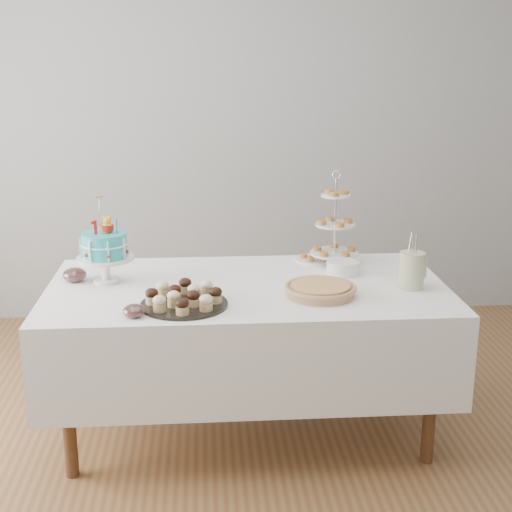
{
  "coord_description": "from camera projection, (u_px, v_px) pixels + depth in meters",
  "views": [
    {
      "loc": [
        -0.2,
        -2.97,
        1.85
      ],
      "look_at": [
        0.04,
        0.3,
        0.92
      ],
      "focal_mm": 50.0,
      "sensor_mm": 36.0,
      "label": 1
    }
  ],
  "objects": [
    {
      "name": "tiered_stand",
      "position": [
        335.0,
        225.0,
        3.75
      ],
      "size": [
        0.26,
        0.26,
        0.5
      ],
      "color": "silver",
      "rests_on": "table"
    },
    {
      "name": "table",
      "position": [
        247.0,
        329.0,
        3.5
      ],
      "size": [
        1.92,
        1.02,
        0.77
      ],
      "color": "white",
      "rests_on": "floor"
    },
    {
      "name": "walls",
      "position": [
        251.0,
        176.0,
        2.99
      ],
      "size": [
        5.04,
        4.04,
        2.7
      ],
      "color": "#9C9EA1",
      "rests_on": "floor"
    },
    {
      "name": "jam_bowl_b",
      "position": [
        75.0,
        275.0,
        3.49
      ],
      "size": [
        0.12,
        0.12,
        0.07
      ],
      "color": "silver",
      "rests_on": "table"
    },
    {
      "name": "floor",
      "position": [
        252.0,
        460.0,
        3.36
      ],
      "size": [
        5.0,
        5.0,
        0.0
      ],
      "primitive_type": "plane",
      "color": "brown",
      "rests_on": "ground"
    },
    {
      "name": "jam_bowl_a",
      "position": [
        134.0,
        311.0,
        3.02
      ],
      "size": [
        0.1,
        0.1,
        0.06
      ],
      "color": "silver",
      "rests_on": "table"
    },
    {
      "name": "pie",
      "position": [
        320.0,
        289.0,
        3.28
      ],
      "size": [
        0.33,
        0.33,
        0.05
      ],
      "color": "tan",
      "rests_on": "table"
    },
    {
      "name": "utensil_pitcher",
      "position": [
        412.0,
        269.0,
        3.37
      ],
      "size": [
        0.13,
        0.12,
        0.27
      ],
      "rotation": [
        0.0,
        0.0,
        -0.27
      ],
      "color": "silver",
      "rests_on": "table"
    },
    {
      "name": "birthday_cake",
      "position": [
        105.0,
        259.0,
        3.46
      ],
      "size": [
        0.27,
        0.27,
        0.42
      ],
      "rotation": [
        0.0,
        0.0,
        0.28
      ],
      "color": "white",
      "rests_on": "table"
    },
    {
      "name": "cupcake_tray",
      "position": [
        184.0,
        297.0,
        3.15
      ],
      "size": [
        0.39,
        0.39,
        0.09
      ],
      "color": "black",
      "rests_on": "table"
    },
    {
      "name": "pastry_plate",
      "position": [
        315.0,
        258.0,
        3.85
      ],
      "size": [
        0.22,
        0.22,
        0.03
      ],
      "color": "white",
      "rests_on": "table"
    },
    {
      "name": "plate_stack",
      "position": [
        343.0,
        268.0,
        3.61
      ],
      "size": [
        0.17,
        0.17,
        0.06
      ],
      "color": "white",
      "rests_on": "table"
    }
  ]
}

